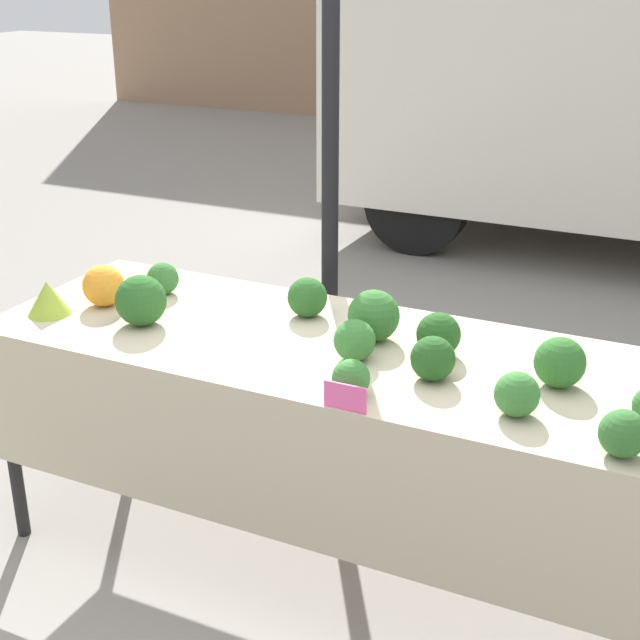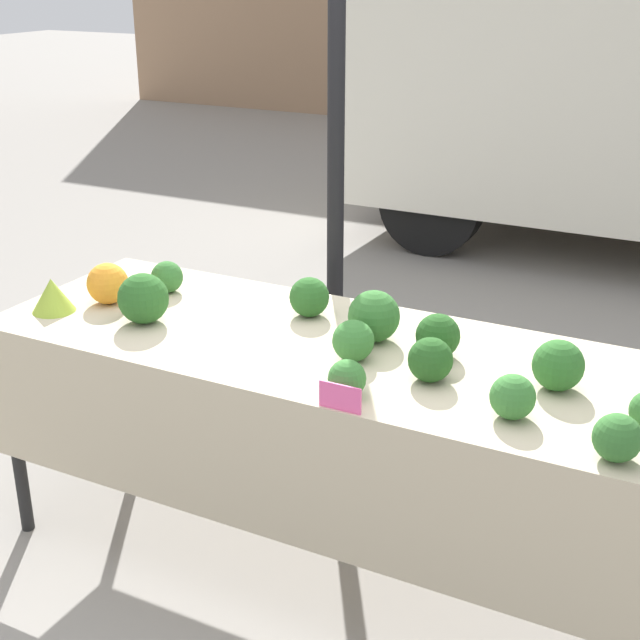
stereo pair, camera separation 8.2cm
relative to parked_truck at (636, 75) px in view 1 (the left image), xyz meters
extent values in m
plane|color=gray|center=(-0.40, -4.61, -1.31)|extent=(40.00, 40.00, 0.00)
cylinder|color=black|center=(-0.69, -3.90, -0.01)|extent=(0.07, 0.07, 2.61)
cube|color=silver|center=(-0.45, 0.00, 0.08)|extent=(3.35, 2.10, 2.07)
cylinder|color=black|center=(-1.37, -0.86, -0.91)|extent=(0.79, 0.22, 0.79)
cylinder|color=black|center=(-1.37, 0.86, -0.91)|extent=(0.79, 0.22, 0.79)
cube|color=beige|center=(-0.40, -4.61, -0.43)|extent=(2.36, 0.86, 0.03)
cube|color=beige|center=(-0.40, -5.03, -0.69)|extent=(2.36, 0.01, 0.49)
cylinder|color=black|center=(-1.51, -4.98, -0.88)|extent=(0.05, 0.05, 0.86)
cylinder|color=black|center=(0.72, -4.98, -0.88)|extent=(0.05, 0.05, 0.86)
cylinder|color=black|center=(-1.51, -4.24, -0.88)|extent=(0.05, 0.05, 0.86)
sphere|color=orange|center=(-1.28, -4.64, -0.34)|extent=(0.16, 0.16, 0.16)
cone|color=#93B238|center=(-1.41, -4.80, -0.35)|extent=(0.16, 0.16, 0.13)
sphere|color=#336B2D|center=(-1.15, -4.44, -0.35)|extent=(0.13, 0.13, 0.13)
sphere|color=#336B2D|center=(-0.24, -4.51, -0.33)|extent=(0.18, 0.18, 0.18)
sphere|color=#387533|center=(0.34, -4.84, -0.35)|extent=(0.13, 0.13, 0.13)
sphere|color=#387533|center=(-0.23, -4.69, -0.35)|extent=(0.14, 0.14, 0.14)
sphere|color=#23511E|center=(0.04, -4.72, -0.35)|extent=(0.14, 0.14, 0.14)
sphere|color=#2D6628|center=(0.41, -4.60, -0.34)|extent=(0.16, 0.16, 0.16)
sphere|color=#285B23|center=(-0.54, -4.41, -0.34)|extent=(0.15, 0.15, 0.15)
sphere|color=#387533|center=(-0.14, -4.93, -0.36)|extent=(0.12, 0.12, 0.12)
sphere|color=#336B2D|center=(0.64, -4.94, -0.35)|extent=(0.13, 0.13, 0.13)
sphere|color=#285B23|center=(-1.04, -4.74, -0.33)|extent=(0.18, 0.18, 0.18)
sphere|color=#23511E|center=(0.00, -4.54, -0.34)|extent=(0.15, 0.15, 0.15)
cube|color=#F45B9E|center=(-0.12, -5.02, -0.38)|extent=(0.13, 0.01, 0.08)
camera|label=1|loc=(0.81, -7.13, 0.80)|focal=50.00mm
camera|label=2|loc=(0.88, -7.09, 0.80)|focal=50.00mm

